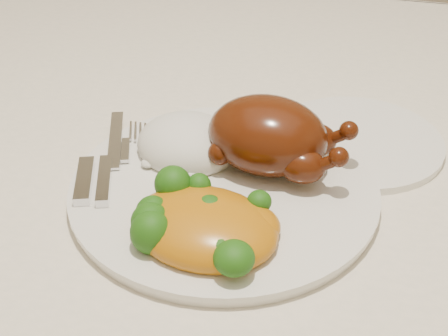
% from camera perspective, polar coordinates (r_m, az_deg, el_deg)
% --- Properties ---
extents(dining_table, '(1.60, 0.90, 0.76)m').
position_cam_1_polar(dining_table, '(0.79, 2.80, -3.70)').
color(dining_table, brown).
rests_on(dining_table, floor).
extents(tablecloth, '(1.73, 1.03, 0.18)m').
position_cam_1_polar(tablecloth, '(0.74, 2.96, 0.70)').
color(tablecloth, beige).
rests_on(tablecloth, dining_table).
extents(dinner_plate, '(0.34, 0.34, 0.01)m').
position_cam_1_polar(dinner_plate, '(0.64, 0.00, -1.96)').
color(dinner_plate, white).
rests_on(dinner_plate, tablecloth).
extents(side_plate, '(0.24, 0.24, 0.01)m').
position_cam_1_polar(side_plate, '(0.73, 12.04, 2.44)').
color(side_plate, white).
rests_on(side_plate, tablecloth).
extents(roast_chicken, '(0.16, 0.11, 0.08)m').
position_cam_1_polar(roast_chicken, '(0.64, 4.30, 2.92)').
color(roast_chicken, '#4C1A08').
rests_on(roast_chicken, dinner_plate).
extents(rice_mound, '(0.13, 0.12, 0.06)m').
position_cam_1_polar(rice_mound, '(0.67, -3.32, 2.18)').
color(rice_mound, white).
rests_on(rice_mound, dinner_plate).
extents(mac_and_cheese, '(0.15, 0.13, 0.06)m').
position_cam_1_polar(mac_and_cheese, '(0.56, -1.97, -5.24)').
color(mac_and_cheese, '#C4740C').
rests_on(mac_and_cheese, dinner_plate).
extents(cutlery, '(0.06, 0.18, 0.01)m').
position_cam_1_polar(cutlery, '(0.66, -10.95, 0.14)').
color(cutlery, silver).
rests_on(cutlery, dinner_plate).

